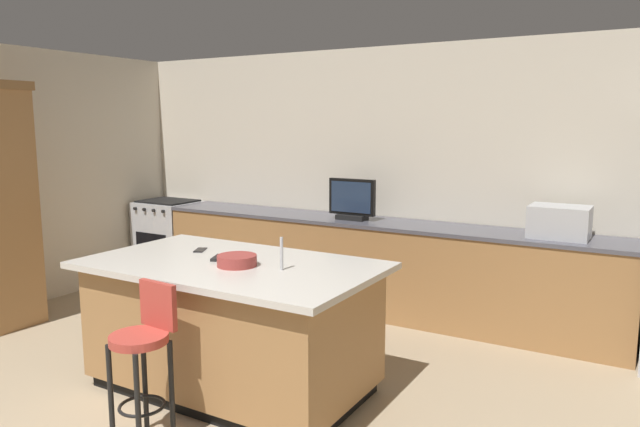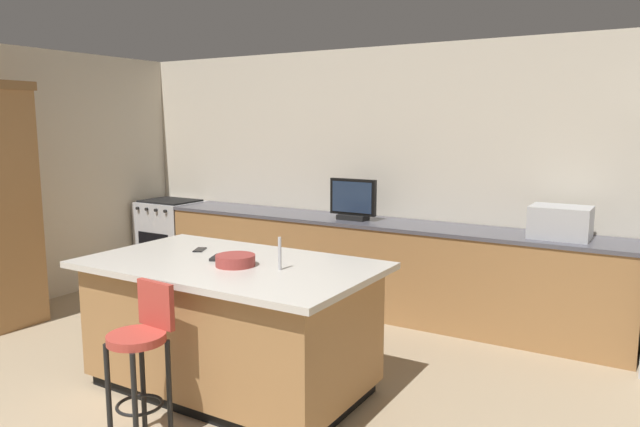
{
  "view_description": "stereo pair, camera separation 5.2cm",
  "coord_description": "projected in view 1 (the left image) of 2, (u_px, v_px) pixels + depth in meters",
  "views": [
    {
      "loc": [
        2.39,
        -1.34,
        1.89
      ],
      "look_at": [
        -0.11,
        2.92,
        1.13
      ],
      "focal_mm": 33.13,
      "sensor_mm": 36.0,
      "label": 1
    },
    {
      "loc": [
        2.43,
        -1.32,
        1.89
      ],
      "look_at": [
        -0.11,
        2.92,
        1.13
      ],
      "focal_mm": 33.13,
      "sensor_mm": 36.0,
      "label": 2
    }
  ],
  "objects": [
    {
      "name": "cell_phone",
      "position": [
        200.0,
        250.0,
        4.48
      ],
      "size": [
        0.13,
        0.17,
        0.01
      ],
      "primitive_type": "cube",
      "rotation": [
        0.0,
        0.0,
        0.46
      ],
      "color": "black",
      "rests_on": "kitchen_island"
    },
    {
      "name": "tv_remote",
      "position": [
        217.0,
        258.0,
        4.2
      ],
      "size": [
        0.11,
        0.17,
        0.02
      ],
      "primitive_type": "cube",
      "rotation": [
        0.0,
        0.0,
        0.39
      ],
      "color": "black",
      "rests_on": "kitchen_island"
    },
    {
      "name": "tv_monitor",
      "position": [
        352.0,
        201.0,
        5.88
      ],
      "size": [
        0.5,
        0.16,
        0.41
      ],
      "color": "black",
      "rests_on": "counter_back"
    },
    {
      "name": "wall_left",
      "position": [
        5.0,
        180.0,
        5.9
      ],
      "size": [
        0.12,
        4.68,
        2.65
      ],
      "primitive_type": "cube",
      "color": "beige",
      "rests_on": "ground_plane"
    },
    {
      "name": "range_oven",
      "position": [
        169.0,
        238.0,
        7.3
      ],
      "size": [
        0.7,
        0.63,
        0.95
      ],
      "color": "#B7BABF",
      "rests_on": "ground_plane"
    },
    {
      "name": "bar_stool_center",
      "position": [
        144.0,
        350.0,
        3.46
      ],
      "size": [
        0.34,
        0.35,
        0.96
      ],
      "rotation": [
        0.0,
        0.0,
        -0.08
      ],
      "color": "#B23D33",
      "rests_on": "ground_plane"
    },
    {
      "name": "kitchen_island",
      "position": [
        232.0,
        325.0,
        4.17
      ],
      "size": [
        2.06,
        1.2,
        0.93
      ],
      "color": "black",
      "rests_on": "ground_plane"
    },
    {
      "name": "microwave",
      "position": [
        559.0,
        222.0,
        4.96
      ],
      "size": [
        0.48,
        0.36,
        0.27
      ],
      "primitive_type": "cube",
      "color": "#B7BABF",
      "rests_on": "counter_back"
    },
    {
      "name": "wall_back",
      "position": [
        396.0,
        178.0,
        6.08
      ],
      "size": [
        7.02,
        0.12,
        2.65
      ],
      "primitive_type": "cube",
      "color": "beige",
      "rests_on": "ground_plane"
    },
    {
      "name": "sink_faucet_island",
      "position": [
        282.0,
        254.0,
        3.87
      ],
      "size": [
        0.02,
        0.02,
        0.22
      ],
      "primitive_type": "cylinder",
      "color": "#B2B2B7",
      "rests_on": "kitchen_island"
    },
    {
      "name": "counter_back",
      "position": [
        371.0,
        266.0,
        5.92
      ],
      "size": [
        4.81,
        0.62,
        0.93
      ],
      "color": "#9E7042",
      "rests_on": "ground_plane"
    },
    {
      "name": "fruit_bowl",
      "position": [
        237.0,
        261.0,
        3.99
      ],
      "size": [
        0.27,
        0.27,
        0.07
      ],
      "primitive_type": "cylinder",
      "color": "#993833",
      "rests_on": "kitchen_island"
    },
    {
      "name": "sink_faucet_back",
      "position": [
        367.0,
        207.0,
        5.97
      ],
      "size": [
        0.02,
        0.02,
        0.24
      ],
      "primitive_type": "cylinder",
      "color": "#B2B2B7",
      "rests_on": "counter_back"
    }
  ]
}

